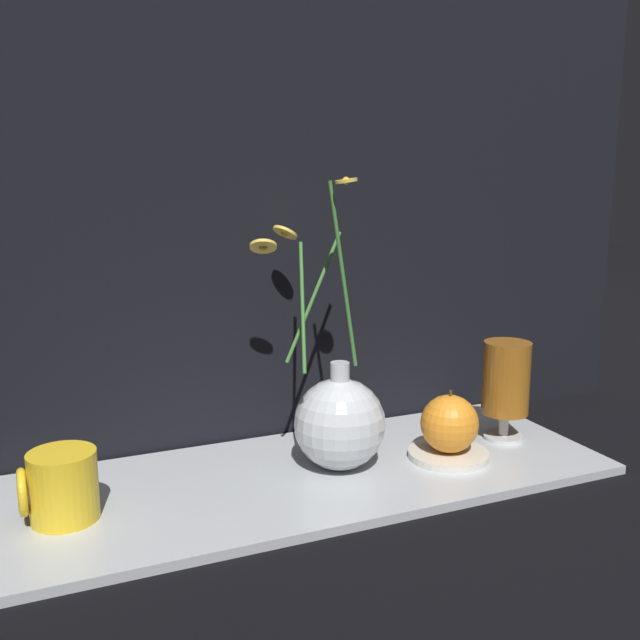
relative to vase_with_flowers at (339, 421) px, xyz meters
name	(u,v)px	position (x,y,z in m)	size (l,w,h in m)	color
ground_plane	(312,480)	(-0.04, 0.00, -0.08)	(6.00, 6.00, 0.00)	black
shelf	(312,476)	(-0.04, 0.00, -0.07)	(0.81, 0.31, 0.01)	#B2B7BC
backdrop_wall	(265,71)	(-0.04, 0.17, 0.47)	(1.31, 0.02, 1.10)	black
vase_with_flowers	(339,421)	(0.00, 0.00, 0.00)	(0.18, 0.18, 0.39)	silver
yellow_mug	(61,486)	(-0.36, -0.01, -0.03)	(0.09, 0.08, 0.08)	yellow
tea_glass	(506,381)	(0.28, 0.00, 0.02)	(0.07, 0.07, 0.15)	silver
saucer_plate	(448,454)	(0.16, -0.03, -0.06)	(0.11, 0.11, 0.01)	silver
orange_fruit	(449,424)	(0.16, -0.03, -0.02)	(0.08, 0.08, 0.09)	orange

